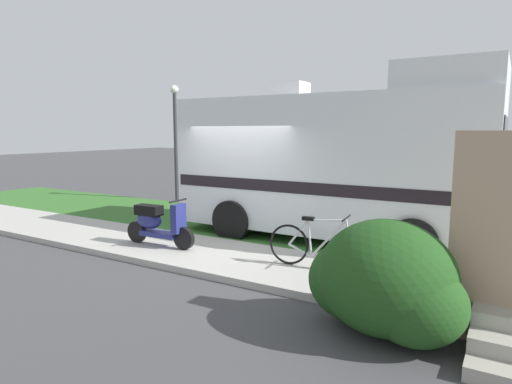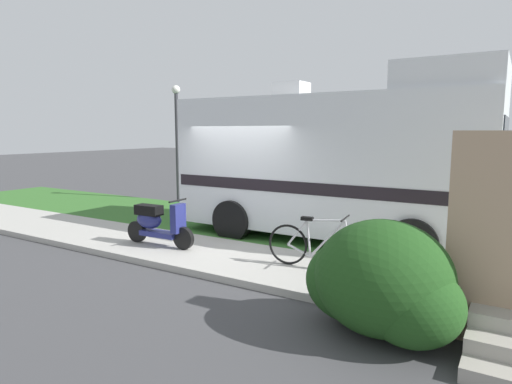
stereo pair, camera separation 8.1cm
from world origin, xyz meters
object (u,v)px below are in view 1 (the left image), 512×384
Objects in this scene: motorhome_rv at (335,162)px; street_lamp_post at (175,131)px; bicycle at (319,245)px; scooter at (157,223)px; pickup_truck_near at (316,173)px; pickup_truck_far at (342,165)px.

motorhome_rv is 6.90m from street_lamp_post.
street_lamp_post is (-7.14, 4.65, 1.88)m from bicycle.
scooter is 7.72m from pickup_truck_near.
street_lamp_post is (-6.48, 2.26, 0.66)m from motorhome_rv.
pickup_truck_near reaches higher than scooter.
bicycle is at bearing -72.00° from pickup_truck_far.
scooter reaches higher than bicycle.
pickup_truck_near is at bearing 117.08° from motorhome_rv.
street_lamp_post reaches higher than pickup_truck_far.
scooter is at bearing -175.17° from bicycle.
pickup_truck_far is at bearing 108.00° from bicycle.
motorhome_rv is 1.20× the size of pickup_truck_far.
street_lamp_post is at bearing 127.52° from scooter.
scooter is at bearing -89.19° from pickup_truck_far.
pickup_truck_far is at bearing 108.74° from motorhome_rv.
pickup_truck_far is at bearing 90.81° from scooter.
scooter is 0.94× the size of bicycle.
pickup_truck_far reaches higher than scooter.
motorhome_rv reaches higher than pickup_truck_far.
scooter is 3.37m from bicycle.
bicycle is 11.36m from pickup_truck_far.
motorhome_rv is 1.27× the size of pickup_truck_near.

